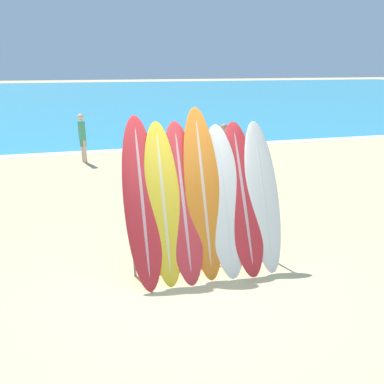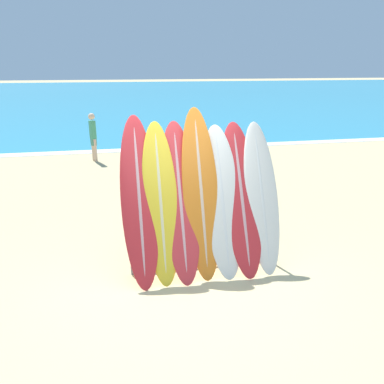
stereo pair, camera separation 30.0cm
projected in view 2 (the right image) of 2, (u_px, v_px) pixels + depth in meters
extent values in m
plane|color=tan|center=(186.00, 276.00, 5.69)|extent=(160.00, 160.00, 0.00)
cube|color=teal|center=(121.00, 93.00, 41.70)|extent=(120.00, 60.00, 0.00)
cube|color=white|center=(141.00, 149.00, 14.16)|extent=(120.00, 0.60, 0.01)
cylinder|color=slate|center=(131.00, 246.00, 5.59)|extent=(0.04, 0.04, 0.97)
cylinder|color=slate|center=(269.00, 233.00, 6.01)|extent=(0.04, 0.04, 0.97)
cylinder|color=slate|center=(203.00, 212.00, 5.65)|extent=(2.24, 0.04, 0.04)
cylinder|color=slate|center=(202.00, 260.00, 5.92)|extent=(2.24, 0.04, 0.04)
ellipsoid|color=red|center=(139.00, 200.00, 5.48)|extent=(0.54, 1.26, 2.35)
ellipsoid|color=#D19A9C|center=(139.00, 200.00, 5.48)|extent=(0.10, 1.22, 2.26)
ellipsoid|color=yellow|center=(160.00, 202.00, 5.52)|extent=(0.52, 1.11, 2.26)
ellipsoid|color=beige|center=(160.00, 202.00, 5.52)|extent=(0.09, 1.07, 2.18)
ellipsoid|color=red|center=(180.00, 201.00, 5.59)|extent=(0.55, 1.19, 2.25)
ellipsoid|color=#D59E9F|center=(180.00, 201.00, 5.59)|extent=(0.10, 1.15, 2.16)
ellipsoid|color=orange|center=(201.00, 192.00, 5.64)|extent=(0.55, 1.13, 2.45)
ellipsoid|color=beige|center=(201.00, 192.00, 5.64)|extent=(0.10, 1.09, 2.36)
ellipsoid|color=silver|center=(222.00, 200.00, 5.70)|extent=(0.59, 1.11, 2.18)
ellipsoid|color=silver|center=(222.00, 200.00, 5.70)|extent=(0.11, 1.08, 2.10)
ellipsoid|color=red|center=(241.00, 198.00, 5.76)|extent=(0.59, 1.21, 2.21)
ellipsoid|color=#D19A9C|center=(241.00, 198.00, 5.76)|extent=(0.11, 1.17, 2.13)
ellipsoid|color=silver|center=(262.00, 197.00, 5.81)|extent=(0.53, 1.11, 2.21)
ellipsoid|color=silver|center=(262.00, 197.00, 5.81)|extent=(0.09, 1.08, 2.13)
cylinder|color=#A87A5B|center=(233.00, 170.00, 9.95)|extent=(0.11, 0.11, 0.76)
cylinder|color=#A87A5B|center=(227.00, 169.00, 10.05)|extent=(0.11, 0.11, 0.76)
cube|color=#478466|center=(230.00, 160.00, 9.92)|extent=(0.24, 0.25, 0.23)
cube|color=#2D333D|center=(231.00, 145.00, 9.78)|extent=(0.26, 0.27, 0.60)
sphere|color=#A87A5B|center=(232.00, 128.00, 9.64)|extent=(0.22, 0.22, 0.22)
cylinder|color=beige|center=(95.00, 150.00, 12.35)|extent=(0.10, 0.10, 0.75)
cylinder|color=beige|center=(93.00, 149.00, 12.47)|extent=(0.10, 0.10, 0.75)
cube|color=#478466|center=(94.00, 142.00, 12.32)|extent=(0.21, 0.25, 0.22)
cube|color=#42996B|center=(93.00, 130.00, 12.19)|extent=(0.23, 0.27, 0.58)
sphere|color=beige|center=(91.00, 116.00, 12.05)|extent=(0.21, 0.21, 0.21)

